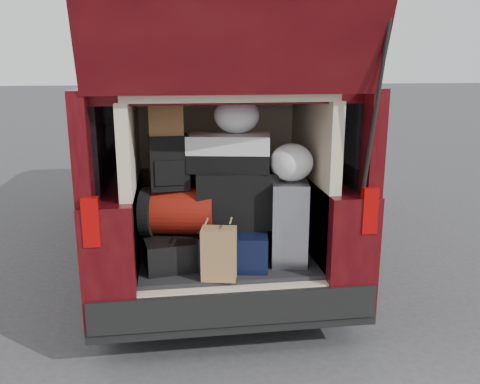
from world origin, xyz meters
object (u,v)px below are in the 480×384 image
object	(u,v)px
red_duffel	(178,211)
twotone_duffel	(229,152)
black_hardshell	(170,248)
navy_hardshell	(234,243)
black_soft_case	(236,198)
backpack	(169,162)
silver_roller	(289,220)
kraft_bag	(219,254)

from	to	relation	value
red_duffel	twotone_duffel	bearing A→B (deg)	12.12
black_hardshell	red_duffel	xyz separation A→B (m)	(0.07, 0.03, 0.27)
black_hardshell	navy_hardshell	world-z (taller)	navy_hardshell
black_soft_case	backpack	world-z (taller)	backpack
red_duffel	twotone_duffel	size ratio (longest dim) A/B	0.89
black_hardshell	black_soft_case	size ratio (longest dim) A/B	0.92
black_soft_case	twotone_duffel	size ratio (longest dim) A/B	0.99
black_soft_case	twotone_duffel	xyz separation A→B (m)	(-0.05, 0.00, 0.33)
red_duffel	backpack	size ratio (longest dim) A/B	1.33
black_soft_case	backpack	bearing A→B (deg)	-175.46
twotone_duffel	black_soft_case	bearing A→B (deg)	5.22
navy_hardshell	silver_roller	distance (m)	0.42
black_soft_case	twotone_duffel	bearing A→B (deg)	177.78
navy_hardshell	silver_roller	xyz separation A→B (m)	(0.38, -0.05, 0.17)
black_hardshell	black_soft_case	bearing A→B (deg)	-5.75
black_hardshell	backpack	distance (m)	0.62
silver_roller	navy_hardshell	bearing A→B (deg)	-177.38
navy_hardshell	red_duffel	bearing A→B (deg)	-178.19
black_hardshell	navy_hardshell	xyz separation A→B (m)	(0.46, -0.02, 0.02)
silver_roller	twotone_duffel	distance (m)	0.64
red_duffel	black_soft_case	xyz separation A→B (m)	(0.41, 0.00, 0.08)
black_hardshell	silver_roller	xyz separation A→B (m)	(0.84, -0.07, 0.19)
black_soft_case	black_hardshell	bearing A→B (deg)	-173.92
kraft_bag	twotone_duffel	distance (m)	0.71
navy_hardshell	twotone_duffel	distance (m)	0.65
red_duffel	silver_roller	bearing A→B (deg)	4.41
black_hardshell	kraft_bag	xyz separation A→B (m)	(0.32, -0.33, 0.07)
navy_hardshell	backpack	size ratio (longest dim) A/B	1.51
black_hardshell	kraft_bag	bearing A→B (deg)	-55.59
black_hardshell	silver_roller	bearing A→B (deg)	-13.57
silver_roller	backpack	xyz separation A→B (m)	(-0.83, 0.08, 0.43)
silver_roller	black_soft_case	xyz separation A→B (m)	(-0.37, 0.09, 0.15)
black_soft_case	backpack	distance (m)	0.53
silver_roller	kraft_bag	xyz separation A→B (m)	(-0.53, -0.27, -0.12)
silver_roller	red_duffel	xyz separation A→B (m)	(-0.78, 0.09, 0.08)
black_soft_case	twotone_duffel	distance (m)	0.33
black_hardshell	kraft_bag	distance (m)	0.47
black_hardshell	navy_hardshell	size ratio (longest dim) A/B	0.91
navy_hardshell	red_duffel	xyz separation A→B (m)	(-0.39, 0.05, 0.25)
red_duffel	twotone_duffel	world-z (taller)	twotone_duffel
red_duffel	black_soft_case	size ratio (longest dim) A/B	0.90
silver_roller	black_soft_case	bearing A→B (deg)	174.94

